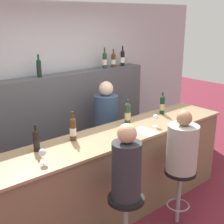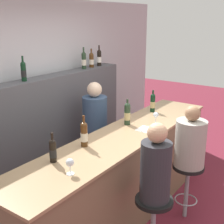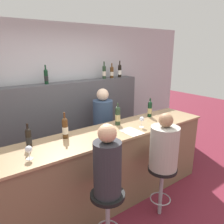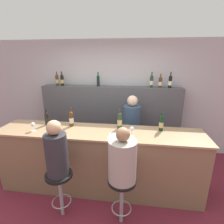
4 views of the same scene
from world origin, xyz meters
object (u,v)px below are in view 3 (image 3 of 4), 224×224
at_px(bar_stool_left, 108,206).
at_px(guest_seated_right, 164,146).
at_px(wine_bottle_backbar_2, 46,76).
at_px(bar_stool_right, 162,178).
at_px(wine_glass_0, 29,150).
at_px(wine_glass_1, 142,120).
at_px(wine_bottle_backbar_3, 104,72).
at_px(wine_bottle_counter_2, 118,116).
at_px(wine_bottle_backbar_4, 112,72).
at_px(wine_bottle_counter_3, 150,109).
at_px(guest_seated_left, 107,165).
at_px(wine_bottle_counter_0, 29,137).
at_px(wine_bottle_counter_1, 65,128).
at_px(wine_bottle_backbar_5, 120,71).
at_px(bartender, 103,133).

xyz_separation_m(bar_stool_left, guest_seated_right, (0.86, 0.00, 0.45)).
height_order(wine_bottle_backbar_2, bar_stool_left, wine_bottle_backbar_2).
relative_size(wine_bottle_backbar_2, bar_stool_right, 0.45).
height_order(wine_glass_0, wine_glass_1, wine_glass_1).
bearing_deg(guest_seated_right, wine_bottle_backbar_3, 76.81).
distance_m(wine_glass_1, bar_stool_right, 0.82).
relative_size(wine_bottle_counter_2, bar_stool_left, 0.47).
relative_size(wine_bottle_counter_2, wine_bottle_backbar_4, 1.11).
xyz_separation_m(wine_glass_0, guest_seated_right, (1.47, -0.50, -0.18)).
height_order(wine_bottle_counter_2, wine_bottle_backbar_4, wine_bottle_backbar_4).
bearing_deg(wine_bottle_backbar_4, wine_bottle_counter_3, -94.26).
bearing_deg(guest_seated_right, bar_stool_right, 180.00).
distance_m(wine_glass_0, bar_stool_right, 1.68).
relative_size(wine_glass_0, bar_stool_right, 0.21).
relative_size(wine_glass_0, guest_seated_left, 0.19).
xyz_separation_m(wine_bottle_counter_2, wine_glass_1, (0.21, -0.29, -0.03)).
distance_m(wine_bottle_counter_0, wine_bottle_counter_3, 1.94).
bearing_deg(wine_bottle_backbar_3, guest_seated_right, -103.19).
bearing_deg(wine_bottle_counter_1, guest_seated_right, -39.99).
distance_m(wine_bottle_counter_0, guest_seated_left, 0.96).
xyz_separation_m(wine_bottle_backbar_4, bar_stool_left, (-1.50, -1.94, -1.16)).
bearing_deg(wine_bottle_backbar_5, wine_glass_0, -148.05).
relative_size(wine_bottle_backbar_3, bar_stool_right, 0.48).
height_order(wine_bottle_backbar_2, guest_seated_right, wine_bottle_backbar_2).
relative_size(wine_bottle_counter_1, wine_glass_1, 2.13).
bearing_deg(wine_glass_0, wine_bottle_backbar_3, 36.84).
relative_size(wine_bottle_counter_1, bar_stool_right, 0.48).
xyz_separation_m(wine_bottle_backbar_3, bar_stool_right, (-0.46, -1.94, -1.18)).
bearing_deg(wine_bottle_counter_3, wine_bottle_counter_0, 180.00).
bearing_deg(wine_glass_1, wine_bottle_backbar_3, 75.99).
bearing_deg(guest_seated_left, bartender, 57.11).
distance_m(wine_bottle_backbar_4, guest_seated_right, 2.17).
bearing_deg(bartender, guest_seated_left, -122.89).
xyz_separation_m(wine_bottle_counter_3, guest_seated_left, (-1.41, -0.79, -0.18)).
height_order(wine_bottle_backbar_4, wine_glass_1, wine_bottle_backbar_4).
xyz_separation_m(wine_bottle_backbar_3, wine_glass_1, (-0.36, -1.44, -0.53)).
distance_m(wine_bottle_counter_0, wine_bottle_backbar_3, 2.24).
height_order(wine_bottle_counter_0, wine_bottle_counter_1, wine_bottle_counter_1).
relative_size(wine_bottle_backbar_4, guest_seated_left, 0.38).
xyz_separation_m(wine_bottle_counter_0, bar_stool_right, (1.39, -0.79, -0.65)).
relative_size(wine_bottle_counter_0, wine_bottle_backbar_3, 0.86).
relative_size(wine_bottle_counter_3, bartender, 0.21).
xyz_separation_m(wine_bottle_counter_3, wine_bottle_backbar_5, (0.29, 1.16, 0.51)).
relative_size(wine_bottle_backbar_4, guest_seated_right, 0.40).
bearing_deg(bar_stool_right, wine_bottle_counter_0, 150.37).
relative_size(wine_bottle_counter_3, wine_bottle_backbar_2, 0.99).
xyz_separation_m(wine_bottle_backbar_4, wine_glass_0, (-2.11, -1.44, -0.53)).
relative_size(wine_bottle_counter_1, wine_bottle_counter_3, 1.07).
bearing_deg(wine_bottle_counter_1, wine_bottle_counter_2, -0.00).
bearing_deg(wine_bottle_backbar_3, wine_glass_0, -143.16).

